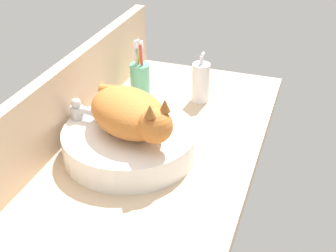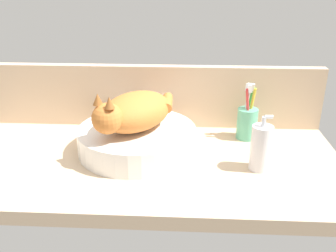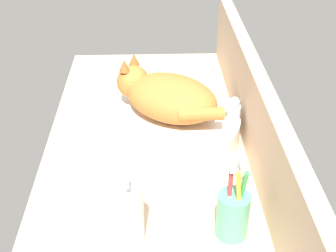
# 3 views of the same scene
# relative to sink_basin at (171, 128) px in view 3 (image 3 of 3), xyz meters

# --- Properties ---
(ground_plane) EXTENTS (1.18, 0.56, 0.04)m
(ground_plane) POSITION_rel_sink_basin_xyz_m (0.02, -0.05, -0.06)
(ground_plane) COLOR #D1B28E
(backsplash_panel) EXTENTS (1.18, 0.04, 0.22)m
(backsplash_panel) POSITION_rel_sink_basin_xyz_m (0.02, 0.21, 0.07)
(backsplash_panel) COLOR #CCAD8C
(backsplash_panel) RESTS_ON ground_plane
(sink_basin) EXTENTS (0.36, 0.36, 0.07)m
(sink_basin) POSITION_rel_sink_basin_xyz_m (0.00, 0.00, 0.00)
(sink_basin) COLOR white
(sink_basin) RESTS_ON ground_plane
(cat) EXTENTS (0.28, 0.30, 0.14)m
(cat) POSITION_rel_sink_basin_xyz_m (-0.01, -0.01, 0.09)
(cat) COLOR #CC7533
(cat) RESTS_ON sink_basin
(faucet) EXTENTS (0.04, 0.12, 0.14)m
(faucet) POSITION_rel_sink_basin_xyz_m (0.01, 0.15, 0.04)
(faucet) COLOR silver
(faucet) RESTS_ON ground_plane
(soap_dispenser) EXTENTS (0.06, 0.06, 0.16)m
(soap_dispenser) POSITION_rel_sink_basin_xyz_m (0.36, -0.10, 0.03)
(soap_dispenser) COLOR silver
(soap_dispenser) RESTS_ON ground_plane
(toothbrush_cup) EXTENTS (0.07, 0.07, 0.19)m
(toothbrush_cup) POSITION_rel_sink_basin_xyz_m (0.35, 0.11, 0.02)
(toothbrush_cup) COLOR #5BB28E
(toothbrush_cup) RESTS_ON ground_plane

